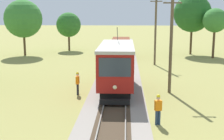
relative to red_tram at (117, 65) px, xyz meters
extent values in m
cube|color=maroon|center=(0.00, 0.02, 0.11)|extent=(2.50, 8.00, 2.60)
cube|color=#B2ADA3|center=(0.00, 0.02, 1.52)|extent=(2.60, 8.32, 0.22)
cube|color=black|center=(0.00, 0.02, -1.47)|extent=(2.10, 7.04, 0.44)
cube|color=#2D3842|center=(0.00, -3.99, 0.57)|extent=(2.10, 0.03, 1.25)
cube|color=#2D3842|center=(1.26, 0.02, 0.47)|extent=(0.02, 6.72, 1.04)
sphere|color=#F4EAB2|center=(0.00, -4.04, -0.74)|extent=(0.28, 0.28, 0.28)
cylinder|color=black|center=(0.00, 1.62, 2.33)|extent=(0.05, 1.67, 1.19)
cube|color=black|center=(0.00, -4.18, -1.69)|extent=(2.00, 0.36, 0.32)
cylinder|color=black|center=(0.00, -2.22, -1.47)|extent=(1.54, 0.80, 0.80)
cylinder|color=black|center=(0.00, 2.26, -1.47)|extent=(1.54, 0.80, 0.80)
cube|color=brown|center=(0.00, 19.16, -0.42)|extent=(2.40, 5.20, 1.70)
cube|color=black|center=(0.00, 19.16, -1.49)|extent=(2.02, 4.78, 0.38)
cylinder|color=black|center=(0.00, 17.60, -1.49)|extent=(1.54, 0.76, 0.76)
cylinder|color=black|center=(0.00, 20.72, -1.49)|extent=(1.54, 0.76, 0.76)
cylinder|color=brown|center=(4.16, 0.15, 1.76)|extent=(0.24, 0.28, 7.91)
cube|color=brown|center=(4.16, 0.15, 4.76)|extent=(1.40, 0.10, 0.10)
cylinder|color=silver|center=(3.61, 0.15, 4.86)|extent=(0.08, 0.08, 0.10)
cylinder|color=silver|center=(4.71, 0.15, 4.86)|extent=(0.08, 0.08, 0.10)
cylinder|color=brown|center=(4.16, 12.93, 2.05)|extent=(0.24, 0.29, 8.49)
cube|color=brown|center=(4.16, 12.93, 5.28)|extent=(1.40, 0.10, 0.10)
cylinder|color=silver|center=(3.61, 12.93, 5.38)|extent=(0.08, 0.08, 0.10)
cylinder|color=silver|center=(4.71, 12.93, 5.38)|extent=(0.08, 0.08, 0.10)
cylinder|color=navy|center=(2.62, -6.86, -1.76)|extent=(0.15, 0.15, 0.86)
cylinder|color=navy|center=(2.46, -6.90, -1.76)|extent=(0.15, 0.15, 0.86)
cube|color=orange|center=(2.54, -6.88, -1.04)|extent=(0.43, 0.33, 0.58)
sphere|color=tan|center=(2.54, -6.88, -0.61)|extent=(0.22, 0.22, 0.22)
sphere|color=yellow|center=(2.54, -6.88, -0.51)|extent=(0.21, 0.21, 0.21)
cylinder|color=black|center=(-2.99, -0.66, -1.76)|extent=(0.15, 0.15, 0.86)
cylinder|color=black|center=(-2.99, -0.82, -1.76)|extent=(0.15, 0.15, 0.86)
cube|color=orange|center=(-2.99, -0.74, -1.04)|extent=(0.24, 0.38, 0.58)
sphere|color=beige|center=(-2.99, -0.74, -0.61)|extent=(0.22, 0.22, 0.22)
sphere|color=yellow|center=(-2.99, -0.74, -0.51)|extent=(0.21, 0.21, 0.21)
cylinder|color=#4C3823|center=(10.35, 22.35, -0.20)|extent=(0.32, 0.32, 3.98)
sphere|color=#235B23|center=(10.35, 22.35, 3.83)|extent=(5.46, 5.46, 5.46)
cylinder|color=#4C3823|center=(12.68, 18.78, -0.24)|extent=(0.32, 0.32, 3.90)
sphere|color=#387A33|center=(12.68, 18.78, 2.94)|extent=(3.27, 3.27, 3.27)
cylinder|color=#4C3823|center=(-14.04, 20.11, -0.57)|extent=(0.32, 0.32, 3.25)
sphere|color=#387A33|center=(-14.04, 20.11, 3.09)|extent=(5.41, 5.41, 5.41)
cylinder|color=#4C3823|center=(-8.64, 26.14, -0.85)|extent=(0.32, 0.32, 2.69)
sphere|color=#2D6B28|center=(-8.64, 26.14, 1.99)|extent=(3.97, 3.97, 3.97)
camera|label=1|loc=(0.71, -23.36, 4.15)|focal=48.85mm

